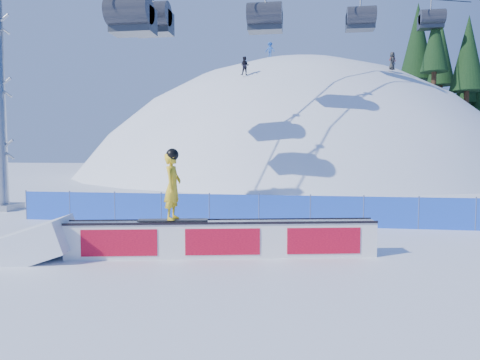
# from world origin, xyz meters

# --- Properties ---
(ground) EXTENTS (160.00, 160.00, 0.00)m
(ground) POSITION_xyz_m (0.00, 0.00, 0.00)
(ground) COLOR silver
(ground) RESTS_ON ground
(snow_hill) EXTENTS (64.00, 64.00, 64.00)m
(snow_hill) POSITION_xyz_m (0.00, 42.00, -18.00)
(snow_hill) COLOR white
(snow_hill) RESTS_ON ground
(safety_fence) EXTENTS (22.05, 0.05, 1.30)m
(safety_fence) POSITION_xyz_m (0.00, 4.50, 0.60)
(safety_fence) COLOR blue
(safety_fence) RESTS_ON ground
(rail_box) EXTENTS (8.48, 2.21, 1.02)m
(rail_box) POSITION_xyz_m (-1.49, -0.65, 0.50)
(rail_box) COLOR white
(rail_box) RESTS_ON ground
(snow_ramp) EXTENTS (2.79, 2.04, 1.58)m
(snow_ramp) POSITION_xyz_m (-6.72, -1.67, 0.00)
(snow_ramp) COLOR silver
(snow_ramp) RESTS_ON ground
(snowboarder) EXTENTS (1.93, 0.70, 1.98)m
(snowboarder) POSITION_xyz_m (-2.83, -0.91, 2.00)
(snowboarder) COLOR black
(snowboarder) RESTS_ON rail_box
(distant_skiers) EXTENTS (14.60, 10.59, 5.29)m
(distant_skiers) POSITION_xyz_m (1.59, 31.81, 12.17)
(distant_skiers) COLOR black
(distant_skiers) RESTS_ON ground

